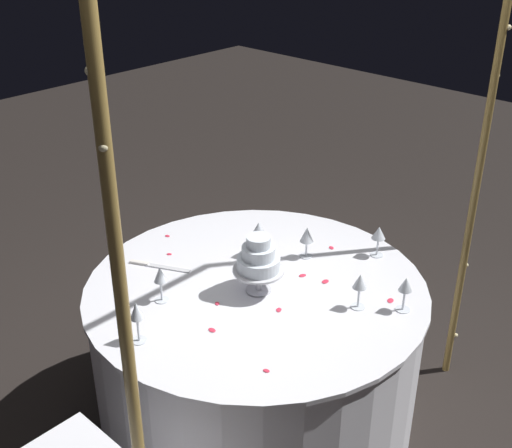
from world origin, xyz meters
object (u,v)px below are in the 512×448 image
Objects in this scene: decorative_arch at (360,145)px; cake_knife at (156,266)px; wine_glass_5 at (360,283)px; wine_glass_6 at (405,287)px; tiered_cake at (258,260)px; wine_glass_1 at (160,277)px; main_table at (256,358)px; wine_glass_2 at (379,234)px; wine_glass_0 at (137,313)px; wine_glass_4 at (259,230)px; wine_glass_3 at (307,236)px.

cake_knife is (0.19, -0.92, -0.77)m from decorative_arch.
wine_glass_5 is 0.18m from wine_glass_6.
tiered_cake reaches higher than wine_glass_6.
decorative_arch reaches higher than tiered_cake.
wine_glass_6 is 0.56× the size of cake_knife.
decorative_arch is 1.01m from wine_glass_1.
main_table is 5.66× the size of tiered_cake.
wine_glass_5 is at bearing 112.83° from cake_knife.
wine_glass_6 is (-0.11, 0.15, -0.00)m from wine_glass_5.
tiered_cake is 1.74× the size of wine_glass_2.
tiered_cake is 0.41m from wine_glass_1.
wine_glass_1 is 1.03m from wine_glass_2.
wine_glass_6 is (-0.86, 0.62, -0.01)m from wine_glass_0.
wine_glass_4 is at bearing -139.53° from main_table.
wine_glass_2 is 0.99× the size of wine_glass_3.
wine_glass_6 reaches higher than main_table.
decorative_arch is at bearing 72.78° from wine_glass_4.
wine_glass_6 is at bearing 126.81° from wine_glass_5.
wine_glass_4 is 0.50m from cake_knife.
wine_glass_1 is at bearing -50.36° from wine_glass_5.
cake_knife is (-0.16, -0.23, -0.11)m from wine_glass_1.
tiered_cake reaches higher than main_table.
wine_glass_6 is at bearing 115.10° from cake_knife.
decorative_arch is at bearing 101.95° from cake_knife.
wine_glass_1 reaches higher than wine_glass_3.
tiered_cake reaches higher than wine_glass_0.
main_table is 9.65× the size of wine_glass_6.
wine_glass_3 is (-0.37, -0.04, -0.04)m from tiered_cake.
wine_glass_3 reaches higher than cake_knife.
decorative_arch is 14.24× the size of wine_glass_4.
wine_glass_5 is (-0.52, 0.63, -0.00)m from wine_glass_1.
wine_glass_5 reaches higher than wine_glass_6.
wine_glass_0 is 1.08× the size of wine_glass_1.
wine_glass_2 is at bearing -132.65° from wine_glass_6.
wine_glass_5 is (0.18, 0.42, 0.01)m from wine_glass_3.
tiered_cake is at bearing -18.39° from wine_glass_2.
wine_glass_0 is 1.13× the size of wine_glass_6.
wine_glass_3 is at bearing -45.00° from wine_glass_2.
decorative_arch is 15.93× the size of wine_glass_3.
wine_glass_1 is at bearing -50.88° from wine_glass_6.
cake_knife is at bearing -135.87° from wine_glass_0.
wine_glass_0 is at bearing -42.49° from decorative_arch.
wine_glass_6 is (-0.30, 0.53, -0.04)m from tiered_cake.
wine_glass_4 is 1.09× the size of wine_glass_5.
decorative_arch reaches higher than wine_glass_0.
wine_glass_2 is 0.98× the size of wine_glass_6.
main_table is 0.81m from wine_glass_6.
wine_glass_5 is (-0.17, -0.06, -0.65)m from decorative_arch.
decorative_arch is 1.02m from wine_glass_0.
wine_glass_2 is (-0.58, 0.24, 0.51)m from main_table.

